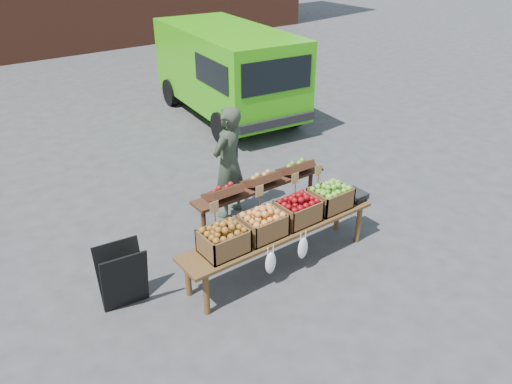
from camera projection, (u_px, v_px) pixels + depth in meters
ground at (252, 289)px, 5.95m from camera, size 80.00×80.00×0.00m
delivery_van at (228, 74)px, 10.84m from camera, size 2.41×4.44×1.90m
vendor at (229, 163)px, 7.10m from camera, size 0.71×0.59×1.67m
chalkboard_sign at (123, 277)px, 5.52m from camera, size 0.54×0.34×0.78m
back_table at (261, 202)px, 6.74m from camera, size 2.10×0.44×1.04m
display_bench at (280, 247)px, 6.21m from camera, size 2.70×0.56×0.57m
crate_golden_apples at (224, 241)px, 5.58m from camera, size 0.50×0.40×0.28m
crate_russet_pears at (263, 225)px, 5.87m from camera, size 0.50×0.40×0.28m
crate_red_apples at (298, 211)px, 6.15m from camera, size 0.50×0.40×0.28m
crate_green_apples at (330, 198)px, 6.44m from camera, size 0.50×0.40×0.28m
weighing_scale at (352, 195)px, 6.71m from camera, size 0.34×0.30×0.08m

